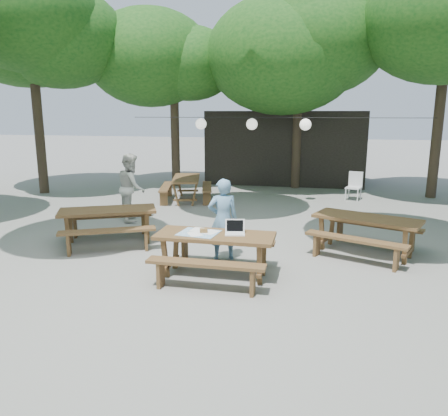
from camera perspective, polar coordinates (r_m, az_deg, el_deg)
ground at (r=8.05m, az=-1.80°, el=-7.68°), size 80.00×80.00×0.00m
pavilion at (r=17.92m, az=8.09°, el=7.96°), size 6.00×3.00×2.80m
main_picnic_table at (r=7.49m, az=-1.16°, el=-6.09°), size 2.00×1.58×0.75m
picnic_table_nw at (r=9.65m, az=-14.85°, el=-2.25°), size 2.40×2.24×0.75m
picnic_table_ne at (r=9.09m, az=18.02°, el=-3.35°), size 2.35×2.17×0.75m
picnic_table_far_w at (r=13.89m, az=-4.92°, el=2.54°), size 2.00×2.23×0.75m
woman at (r=8.24m, az=-0.14°, el=-1.50°), size 0.66×0.55×1.56m
second_person at (r=11.47m, az=-11.98°, el=2.65°), size 0.94×1.04×1.74m
plastic_chair at (r=14.55m, az=16.55°, el=2.00°), size 0.56×0.56×0.90m
laptop at (r=7.39m, az=1.44°, el=-2.91°), size 0.37×0.32×0.24m
tabletop_clutter at (r=7.45m, az=-3.17°, el=-3.19°), size 0.72×0.64×0.08m
paper_lanterns at (r=13.48m, az=3.72°, el=10.88°), size 9.00×0.34×0.38m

